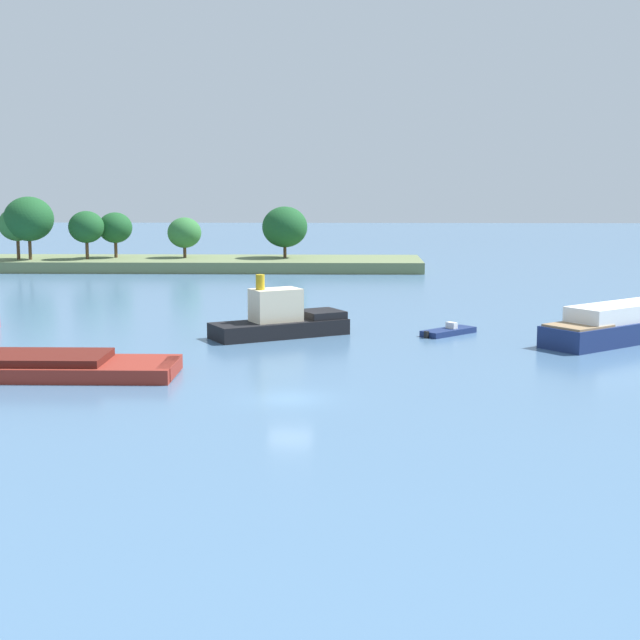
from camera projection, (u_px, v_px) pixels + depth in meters
ground_plane at (290, 399)px, 56.72m from camera, size 400.00×400.00×0.00m
treeline_island at (160, 248)px, 132.12m from camera, size 63.77×12.93×9.84m
fishing_skiff at (448, 331)px, 79.19m from camera, size 4.86×4.70×0.96m
tugboat at (282, 320)px, 78.23m from camera, size 11.35×8.49×5.05m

